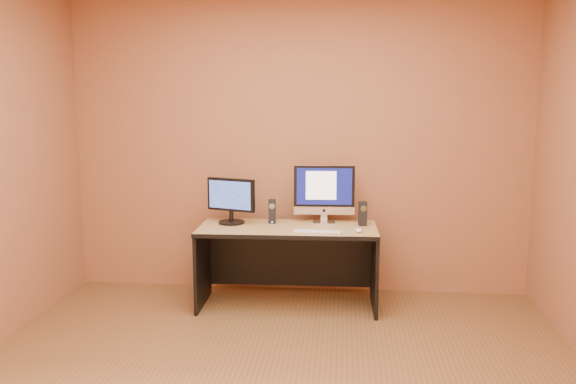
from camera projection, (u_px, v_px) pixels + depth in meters
name	position (u px, v px, depth m)	size (l,w,h in m)	color
walls	(272.00, 174.00, 3.35)	(4.00, 4.00, 2.60)	#90593A
desk	(288.00, 267.00, 5.00)	(1.45, 0.63, 0.67)	tan
imac	(324.00, 194.00, 5.08)	(0.52, 0.19, 0.50)	#B6B6BA
second_monitor	(231.00, 201.00, 5.06)	(0.43, 0.22, 0.38)	black
speaker_left	(272.00, 211.00, 5.09)	(0.06, 0.07, 0.20)	black
speaker_right	(363.00, 214.00, 4.99)	(0.06, 0.07, 0.20)	black
keyboard	(317.00, 232.00, 4.73)	(0.39, 0.10, 0.02)	silver
mouse	(359.00, 230.00, 4.77)	(0.05, 0.09, 0.03)	white
cable_a	(325.00, 221.00, 5.17)	(0.01, 0.01, 0.20)	black
cable_b	(319.00, 220.00, 5.20)	(0.01, 0.01, 0.16)	black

